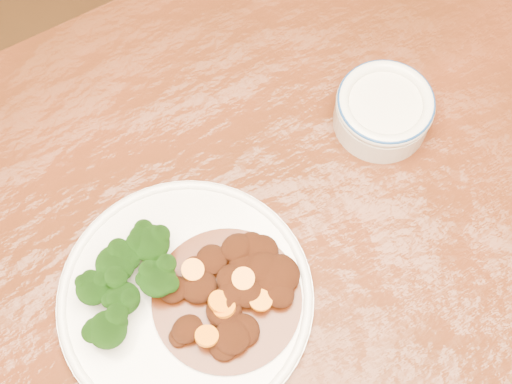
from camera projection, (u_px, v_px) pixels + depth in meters
dining_table at (270, 317)px, 0.84m from camera, size 1.59×1.05×0.75m
dinner_plate at (186, 298)px, 0.76m from camera, size 0.27×0.27×0.02m
broccoli_florets at (127, 281)px, 0.74m from camera, size 0.13×0.09×0.05m
mince_stew at (236, 290)px, 0.75m from camera, size 0.16×0.16×0.03m
dip_bowl at (384, 110)px, 0.83m from camera, size 0.12×0.12×0.05m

